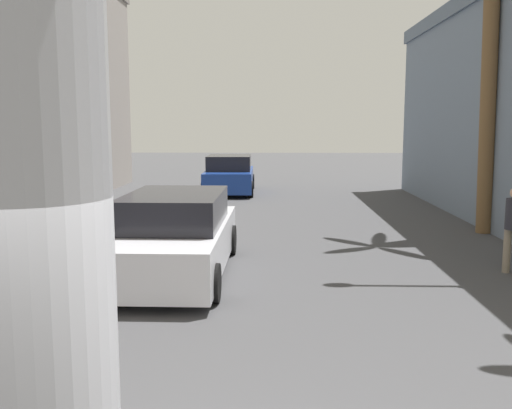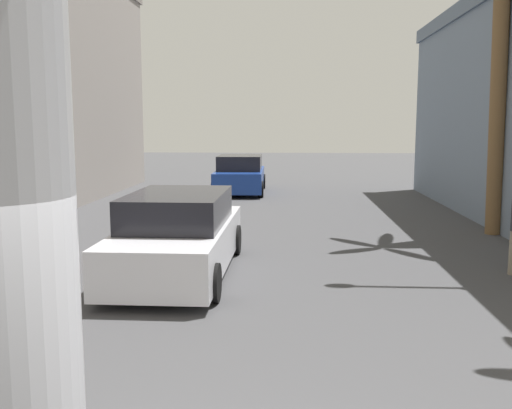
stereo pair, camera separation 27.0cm
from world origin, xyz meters
The scene contains 4 objects.
ground_plane centered at (0.00, 10.00, 0.00)m, with size 89.14×89.14×0.00m, color #424244.
car_lead centered at (-1.57, 7.76, 0.74)m, with size 2.05×4.94×1.56m.
car_far centered at (-1.53, 20.87, 0.74)m, with size 2.11×4.51×1.56m.
palm_tree_mid_right centered at (5.77, 12.26, 5.25)m, with size 3.29×3.27×8.91m.
Camera 1 is at (0.26, -2.79, 2.84)m, focal length 40.00 mm.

